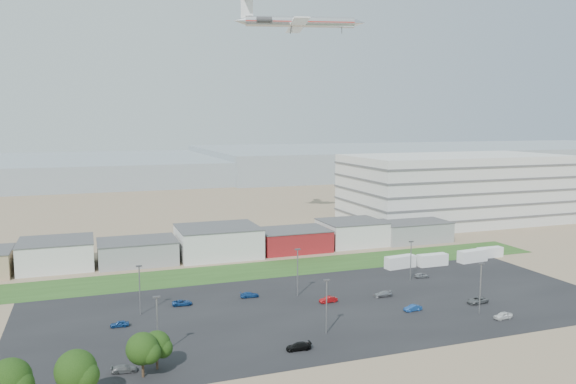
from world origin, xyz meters
name	(u,v)px	position (x,y,z in m)	size (l,w,h in m)	color
ground	(348,347)	(0.00, 0.00, 0.00)	(700.00, 700.00, 0.00)	#877056
parking_lot	(327,307)	(5.00, 20.00, 0.01)	(120.00, 50.00, 0.01)	black
grass_strip	(258,270)	(0.00, 52.00, 0.01)	(160.00, 16.00, 0.02)	#294D1C
hills_backdrop	(206,168)	(40.00, 315.00, 4.50)	(700.00, 200.00, 9.00)	gray
building_row	(178,244)	(-17.00, 71.00, 4.00)	(170.00, 20.00, 8.00)	silver
parking_garage	(454,188)	(90.00, 95.00, 12.50)	(80.00, 40.00, 25.00)	silver
box_trailer_a	(400,262)	(35.04, 41.91, 1.55)	(8.28, 2.59, 3.11)	silver
box_trailer_b	(432,260)	(44.09, 40.97, 1.53)	(8.14, 2.54, 3.05)	silver
box_trailer_c	(472,256)	(56.57, 40.89, 1.58)	(8.45, 2.64, 3.17)	silver
box_trailer_d	(490,252)	(64.41, 43.47, 1.38)	(7.38, 2.31, 2.77)	silver
tree_left	(10,384)	(-49.95, -5.59, 4.37)	(5.82, 5.82, 8.73)	black
tree_mid	(76,375)	(-42.17, -5.43, 4.35)	(5.80, 5.80, 8.70)	black
tree_right	(142,352)	(-33.17, 0.38, 3.82)	(5.09, 5.09, 7.64)	black
tree_near	(157,348)	(-30.91, 2.34, 3.40)	(4.53, 4.53, 6.80)	black
lightpole_front_l	(157,327)	(-30.19, 7.09, 4.95)	(1.16, 0.48, 9.89)	slate
lightpole_front_m	(326,307)	(-0.97, 6.94, 4.91)	(1.15, 0.48, 9.81)	slate
lightpole_front_r	(480,289)	(31.34, 6.30, 5.06)	(1.19, 0.50, 10.12)	slate
lightpole_back_l	(140,290)	(-31.04, 28.27, 4.88)	(1.15, 0.48, 9.75)	slate
lightpole_back_m	(298,272)	(1.91, 28.93, 5.17)	(1.22, 0.51, 10.35)	slate
lightpole_back_r	(411,261)	(31.34, 31.17, 4.71)	(1.11, 0.46, 9.41)	slate
airliner	(300,22)	(28.40, 96.91, 70.00)	(43.84, 29.89, 12.95)	silver
parked_car_0	(477,300)	(35.13, 11.66, 0.64)	(2.13, 4.62, 1.28)	#595B5E
parked_car_1	(413,308)	(19.98, 12.09, 0.61)	(1.29, 3.71, 1.22)	navy
parked_car_2	(503,316)	(33.69, 2.40, 0.65)	(1.54, 3.84, 1.31)	silver
parked_car_3	(299,346)	(-8.16, 1.87, 0.61)	(1.71, 4.22, 1.22)	black
parked_car_5	(120,324)	(-35.26, 22.73, 0.57)	(1.35, 3.36, 1.15)	navy
parked_car_6	(250,295)	(-8.11, 31.46, 0.58)	(1.62, 3.99, 1.16)	navy
parked_car_7	(328,300)	(6.33, 22.57, 0.63)	(1.32, 3.80, 1.25)	maroon
parked_car_8	(422,275)	(35.04, 32.04, 0.60)	(1.43, 3.55, 1.21)	#A5A5AA
parked_car_9	(182,303)	(-22.53, 31.02, 0.56)	(1.87, 4.05, 1.13)	navy
parked_car_10	(124,369)	(-35.66, 2.93, 0.57)	(1.58, 3.90, 1.13)	#595B5E
parked_car_12	(383,294)	(18.94, 22.23, 0.58)	(1.62, 4.00, 1.16)	#A5A5AA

